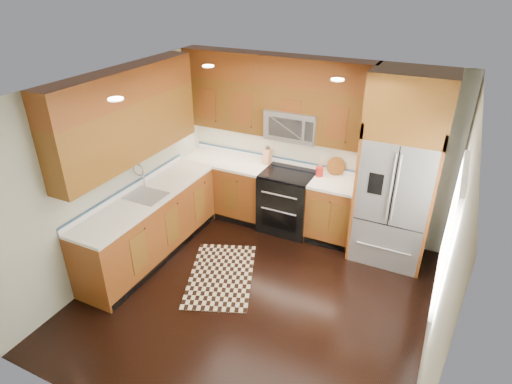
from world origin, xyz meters
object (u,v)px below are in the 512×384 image
at_px(range, 287,201).
at_px(utensil_crock, 320,170).
at_px(rug, 221,275).
at_px(knife_block, 268,156).
at_px(refrigerator, 399,172).

bearing_deg(range, utensil_crock, 15.12).
bearing_deg(utensil_crock, rug, -115.77).
relative_size(range, knife_block, 3.38).
bearing_deg(utensil_crock, refrigerator, -8.04).
height_order(knife_block, utensil_crock, utensil_crock).
distance_m(range, refrigerator, 1.76).
xyz_separation_m(refrigerator, utensil_crock, (-1.11, 0.16, -0.26)).
bearing_deg(refrigerator, utensil_crock, 171.96).
xyz_separation_m(range, refrigerator, (1.55, -0.04, 0.83)).
relative_size(rug, knife_block, 4.88).
xyz_separation_m(refrigerator, rug, (-1.88, -1.44, -1.30)).
relative_size(knife_block, utensil_crock, 0.92).
height_order(rug, knife_block, knife_block).
height_order(rug, utensil_crock, utensil_crock).
bearing_deg(range, knife_block, 152.56).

